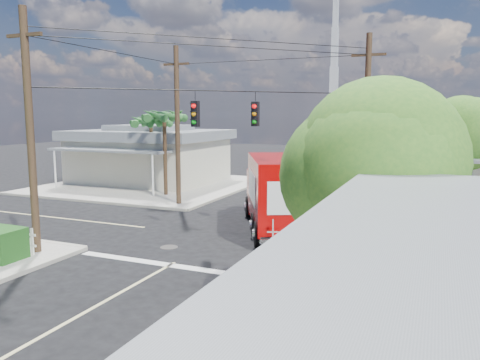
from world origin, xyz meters
The scene contains 14 objects.
ground centered at (0.00, 0.00, 0.00)m, with size 120.00×120.00×0.00m, color black.
sidewalk_nw centered at (-10.88, 10.88, 0.07)m, with size 14.12×14.12×0.14m.
road_markings centered at (0.00, -1.47, 0.01)m, with size 32.00×32.00×0.01m.
building_nw centered at (-12.00, 12.46, 2.22)m, with size 10.80×10.20×4.30m.
radio_tower centered at (0.50, 20.00, 5.64)m, with size 0.80×0.80×17.00m.
tree_ne_front centered at (7.21, 6.76, 4.77)m, with size 4.21×4.14×6.66m.
tree_ne_back centered at (9.81, 8.96, 4.19)m, with size 3.77×3.66×5.82m.
tree_se centered at (7.01, -7.24, 4.04)m, with size 3.67×3.54×5.62m.
palm_nw_front centered at (-7.50, 7.50, 5.04)m, with size 3.01×3.08×5.59m.
palm_nw_back centered at (-9.50, 9.00, 4.67)m, with size 3.01×3.08×5.19m.
utility_poles centered at (-1.58, 1.60, 4.67)m, with size 12.00×10.68×9.00m.
vending_boxes centered at (6.50, 6.20, 0.69)m, with size 1.90×0.50×1.10m.
delivery_truck centered at (1.92, 1.86, 1.73)m, with size 5.46×8.06×3.40m.
parked_car centered at (9.98, 2.59, 0.76)m, with size 2.52×5.46×1.52m, color silver.
Camera 1 is at (8.42, -17.86, 5.22)m, focal length 35.00 mm.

